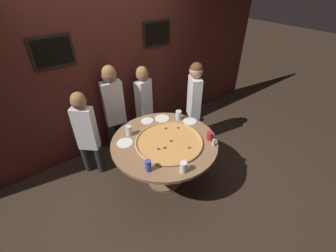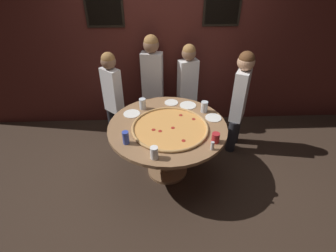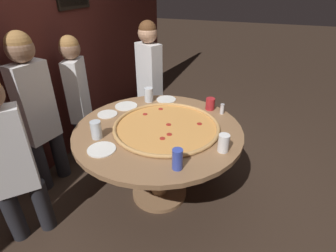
{
  "view_description": "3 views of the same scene",
  "coord_description": "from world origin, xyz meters",
  "px_view_note": "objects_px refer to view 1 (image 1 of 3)",
  "views": [
    {
      "loc": [
        -1.36,
        -1.87,
        2.62
      ],
      "look_at": [
        0.09,
        0.04,
        0.92
      ],
      "focal_mm": 24.0,
      "sensor_mm": 36.0,
      "label": 1
    },
    {
      "loc": [
        -0.1,
        -2.55,
        2.51
      ],
      "look_at": [
        0.0,
        -0.08,
        0.78
      ],
      "focal_mm": 28.0,
      "sensor_mm": 36.0,
      "label": 2
    },
    {
      "loc": [
        -1.77,
        -0.72,
        1.84
      ],
      "look_at": [
        -0.02,
        -0.1,
        0.79
      ],
      "focal_mm": 28.0,
      "sensor_mm": 36.0,
      "label": 3
    }
  ],
  "objects_px": {
    "white_plate_beside_cup": "(190,121)",
    "condiment_shaker": "(214,143)",
    "giant_pizza": "(169,142)",
    "drink_cup_near_right": "(179,115)",
    "diner_far_left": "(144,100)",
    "diner_far_right": "(114,105)",
    "diner_side_left": "(86,130)",
    "drink_cup_far_left": "(148,166)",
    "drink_cup_centre_back": "(129,131)",
    "dining_table": "(164,149)",
    "drink_cup_beside_pizza": "(210,136)",
    "drink_cup_front_edge": "(183,167)",
    "white_plate_far_back": "(125,143)",
    "white_plate_left_side": "(147,121)",
    "white_plate_near_front": "(162,118)",
    "diner_side_right": "(194,99)"
  },
  "relations": [
    {
      "from": "giant_pizza",
      "to": "condiment_shaker",
      "type": "bearing_deg",
      "value": -43.19
    },
    {
      "from": "giant_pizza",
      "to": "drink_cup_beside_pizza",
      "type": "xyz_separation_m",
      "value": [
        0.48,
        -0.27,
        0.04
      ]
    },
    {
      "from": "drink_cup_beside_pizza",
      "to": "white_plate_beside_cup",
      "type": "relative_size",
      "value": 0.56
    },
    {
      "from": "dining_table",
      "to": "diner_far_right",
      "type": "xyz_separation_m",
      "value": [
        -0.18,
        1.1,
        0.26
      ]
    },
    {
      "from": "diner_far_left",
      "to": "drink_cup_near_right",
      "type": "bearing_deg",
      "value": 81.71
    },
    {
      "from": "diner_side_right",
      "to": "drink_cup_near_right",
      "type": "bearing_deg",
      "value": -40.47
    },
    {
      "from": "drink_cup_front_edge",
      "to": "diner_side_left",
      "type": "distance_m",
      "value": 1.51
    },
    {
      "from": "drink_cup_near_right",
      "to": "drink_cup_front_edge",
      "type": "xyz_separation_m",
      "value": [
        -0.63,
        -0.86,
        -0.0
      ]
    },
    {
      "from": "giant_pizza",
      "to": "drink_cup_near_right",
      "type": "distance_m",
      "value": 0.58
    },
    {
      "from": "drink_cup_front_edge",
      "to": "white_plate_far_back",
      "type": "relative_size",
      "value": 0.65
    },
    {
      "from": "drink_cup_beside_pizza",
      "to": "condiment_shaker",
      "type": "bearing_deg",
      "value": -114.74
    },
    {
      "from": "white_plate_far_back",
      "to": "diner_far_right",
      "type": "xyz_separation_m",
      "value": [
        0.26,
        0.82,
        0.1
      ]
    },
    {
      "from": "giant_pizza",
      "to": "condiment_shaker",
      "type": "distance_m",
      "value": 0.58
    },
    {
      "from": "drink_cup_near_right",
      "to": "drink_cup_far_left",
      "type": "distance_m",
      "value": 1.12
    },
    {
      "from": "drink_cup_far_left",
      "to": "diner_side_right",
      "type": "height_order",
      "value": "diner_side_right"
    },
    {
      "from": "giant_pizza",
      "to": "drink_cup_centre_back",
      "type": "bearing_deg",
      "value": 125.85
    },
    {
      "from": "white_plate_left_side",
      "to": "diner_far_left",
      "type": "bearing_deg",
      "value": 62.44
    },
    {
      "from": "white_plate_beside_cup",
      "to": "diner_far_left",
      "type": "relative_size",
      "value": 0.15
    },
    {
      "from": "drink_cup_centre_back",
      "to": "drink_cup_front_edge",
      "type": "bearing_deg",
      "value": -81.04
    },
    {
      "from": "drink_cup_far_left",
      "to": "diner_side_left",
      "type": "relative_size",
      "value": 0.11
    },
    {
      "from": "white_plate_left_side",
      "to": "drink_cup_beside_pizza",
      "type": "bearing_deg",
      "value": -63.61
    },
    {
      "from": "white_plate_far_back",
      "to": "dining_table",
      "type": "bearing_deg",
      "value": -31.73
    },
    {
      "from": "dining_table",
      "to": "drink_cup_front_edge",
      "type": "relative_size",
      "value": 10.44
    },
    {
      "from": "white_plate_near_front",
      "to": "diner_far_right",
      "type": "distance_m",
      "value": 0.81
    },
    {
      "from": "diner_side_left",
      "to": "diner_far_right",
      "type": "relative_size",
      "value": 0.91
    },
    {
      "from": "drink_cup_far_left",
      "to": "drink_cup_beside_pizza",
      "type": "relative_size",
      "value": 1.32
    },
    {
      "from": "drink_cup_beside_pizza",
      "to": "white_plate_far_back",
      "type": "height_order",
      "value": "drink_cup_beside_pizza"
    },
    {
      "from": "drink_cup_near_right",
      "to": "drink_cup_centre_back",
      "type": "bearing_deg",
      "value": 172.33
    },
    {
      "from": "giant_pizza",
      "to": "white_plate_beside_cup",
      "type": "relative_size",
      "value": 4.49
    },
    {
      "from": "drink_cup_far_left",
      "to": "diner_far_right",
      "type": "distance_m",
      "value": 1.44
    },
    {
      "from": "drink_cup_front_edge",
      "to": "drink_cup_far_left",
      "type": "distance_m",
      "value": 0.39
    },
    {
      "from": "drink_cup_far_left",
      "to": "condiment_shaker",
      "type": "xyz_separation_m",
      "value": [
        0.9,
        -0.14,
        -0.03
      ]
    },
    {
      "from": "drink_cup_front_edge",
      "to": "condiment_shaker",
      "type": "height_order",
      "value": "drink_cup_front_edge"
    },
    {
      "from": "giant_pizza",
      "to": "drink_cup_beside_pizza",
      "type": "relative_size",
      "value": 8.01
    },
    {
      "from": "diner_far_left",
      "to": "diner_far_right",
      "type": "relative_size",
      "value": 0.92
    },
    {
      "from": "drink_cup_far_left",
      "to": "white_plate_left_side",
      "type": "xyz_separation_m",
      "value": [
        0.53,
        0.85,
        -0.07
      ]
    },
    {
      "from": "drink_cup_front_edge",
      "to": "diner_far_left",
      "type": "bearing_deg",
      "value": 72.86
    },
    {
      "from": "white_plate_left_side",
      "to": "drink_cup_far_left",
      "type": "bearing_deg",
      "value": -121.98
    },
    {
      "from": "diner_side_right",
      "to": "white_plate_beside_cup",
      "type": "bearing_deg",
      "value": -21.74
    },
    {
      "from": "drink_cup_beside_pizza",
      "to": "diner_far_left",
      "type": "relative_size",
      "value": 0.08
    },
    {
      "from": "drink_cup_front_edge",
      "to": "diner_far_left",
      "type": "distance_m",
      "value": 1.7
    },
    {
      "from": "diner_far_right",
      "to": "white_plate_near_front",
      "type": "bearing_deg",
      "value": 135.88
    },
    {
      "from": "drink_cup_near_right",
      "to": "diner_side_right",
      "type": "xyz_separation_m",
      "value": [
        0.51,
        0.21,
        0.01
      ]
    },
    {
      "from": "white_plate_beside_cup",
      "to": "drink_cup_near_right",
      "type": "bearing_deg",
      "value": 121.33
    },
    {
      "from": "drink_cup_near_right",
      "to": "drink_cup_beside_pizza",
      "type": "bearing_deg",
      "value": -87.7
    },
    {
      "from": "dining_table",
      "to": "drink_cup_beside_pizza",
      "type": "distance_m",
      "value": 0.64
    },
    {
      "from": "giant_pizza",
      "to": "drink_cup_front_edge",
      "type": "bearing_deg",
      "value": -109.79
    },
    {
      "from": "white_plate_beside_cup",
      "to": "condiment_shaker",
      "type": "bearing_deg",
      "value": -101.9
    },
    {
      "from": "white_plate_near_front",
      "to": "diner_far_right",
      "type": "height_order",
      "value": "diner_far_right"
    },
    {
      "from": "white_plate_left_side",
      "to": "condiment_shaker",
      "type": "bearing_deg",
      "value": -69.34
    }
  ]
}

